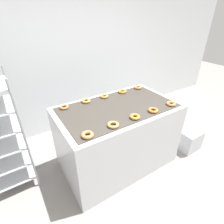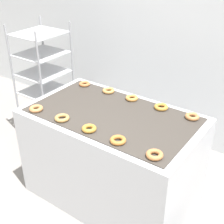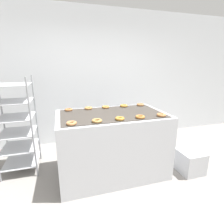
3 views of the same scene
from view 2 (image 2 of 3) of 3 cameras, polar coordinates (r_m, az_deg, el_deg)
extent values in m
cube|color=silver|center=(3.80, 12.70, 13.90)|extent=(8.00, 0.05, 2.80)
cube|color=#B7BABF|center=(3.08, 0.00, -8.30)|extent=(1.60, 0.95, 0.96)
cube|color=#38332D|center=(2.81, 0.00, -0.43)|extent=(1.47, 0.83, 0.01)
cube|color=#262628|center=(2.49, 2.53, -13.28)|extent=(0.12, 0.07, 0.10)
cylinder|color=gray|center=(4.09, -17.42, 4.69)|extent=(0.02, 0.02, 1.50)
cylinder|color=gray|center=(3.73, -12.57, 2.97)|extent=(0.02, 0.02, 1.50)
cylinder|color=gray|center=(4.41, -11.98, 7.16)|extent=(0.02, 0.02, 1.50)
cylinder|color=gray|center=(4.07, -7.05, 5.74)|extent=(0.02, 0.02, 1.50)
cube|color=#B7BABF|center=(4.34, -11.43, -2.04)|extent=(0.50, 0.54, 0.01)
cube|color=#B7BABF|center=(4.22, -11.75, 0.83)|extent=(0.50, 0.54, 0.01)
cube|color=#B7BABF|center=(4.11, -12.10, 3.86)|extent=(0.50, 0.54, 0.01)
cube|color=#B7BABF|center=(4.01, -12.46, 7.04)|extent=(0.50, 0.54, 0.01)
cube|color=#B7BABF|center=(3.93, -12.84, 10.37)|extent=(0.50, 0.54, 0.01)
cube|color=#B7BABF|center=(3.86, -13.25, 13.83)|extent=(0.50, 0.54, 0.01)
torus|color=#AF7444|center=(2.95, -13.70, 0.61)|extent=(0.13, 0.13, 0.04)
torus|color=#A87B42|center=(2.75, -9.13, -1.09)|extent=(0.13, 0.13, 0.03)
torus|color=#AF772D|center=(2.57, -4.21, -3.03)|extent=(0.12, 0.12, 0.04)
torus|color=#B16A2D|center=(2.43, 1.10, -5.17)|extent=(0.13, 0.13, 0.03)
torus|color=#AC6C3C|center=(2.29, 7.79, -7.75)|extent=(0.13, 0.13, 0.04)
torus|color=#AE6939|center=(3.38, -5.05, 5.14)|extent=(0.12, 0.12, 0.03)
torus|color=#BB8043|center=(3.21, -0.64, 3.93)|extent=(0.13, 0.13, 0.03)
torus|color=#B97C39|center=(3.06, 3.64, 2.57)|extent=(0.12, 0.12, 0.03)
torus|color=#B37A2E|center=(2.93, 8.97, 0.92)|extent=(0.13, 0.13, 0.03)
torus|color=#AB7040|center=(2.82, 14.45, -0.80)|extent=(0.12, 0.12, 0.04)
camera|label=1|loc=(2.61, -48.02, 13.22)|focal=28.00mm
camera|label=3|loc=(2.26, -59.76, -4.07)|focal=28.00mm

